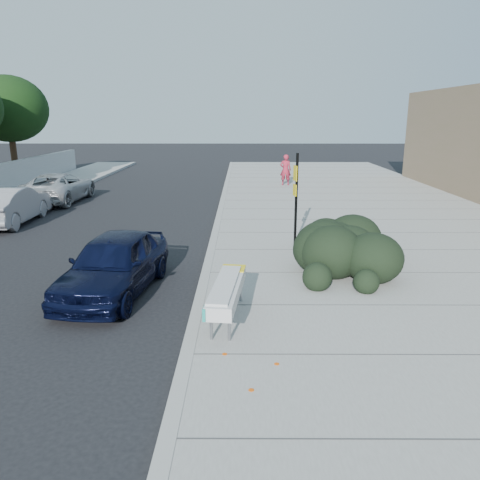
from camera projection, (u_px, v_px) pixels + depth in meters
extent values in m
plane|color=black|center=(198.00, 312.00, 9.34)|extent=(120.00, 120.00, 0.00)
cube|color=gray|center=(398.00, 243.00, 14.13)|extent=(11.20, 50.00, 0.15)
cube|color=#9E9E99|center=(213.00, 242.00, 14.15)|extent=(0.22, 50.00, 0.17)
cylinder|color=#332114|center=(15.00, 162.00, 27.45)|extent=(0.36, 0.36, 2.40)
ellipsoid|color=black|center=(8.00, 109.00, 26.69)|extent=(4.40, 4.40, 3.74)
cylinder|color=gray|center=(211.00, 327.00, 7.81)|extent=(0.05, 0.05, 0.44)
cylinder|color=gray|center=(229.00, 328.00, 7.77)|extent=(0.05, 0.05, 0.44)
cylinder|color=gray|center=(226.00, 290.00, 9.48)|extent=(0.05, 0.05, 0.44)
cylinder|color=gray|center=(241.00, 291.00, 9.45)|extent=(0.05, 0.05, 0.44)
cylinder|color=gray|center=(219.00, 298.00, 8.59)|extent=(0.22, 1.74, 0.04)
cylinder|color=gray|center=(235.00, 298.00, 8.56)|extent=(0.22, 1.74, 0.04)
cube|color=#B2B2B2|center=(227.00, 290.00, 8.54)|extent=(0.69, 2.32, 0.24)
cube|color=yellow|center=(233.00, 268.00, 9.38)|extent=(0.51, 0.50, 0.02)
cube|color=teal|center=(205.00, 313.00, 7.57)|extent=(0.08, 0.27, 0.22)
cylinder|color=black|center=(347.00, 256.00, 11.02)|extent=(0.06, 0.06, 0.87)
cylinder|color=black|center=(345.00, 250.00, 11.56)|extent=(0.06, 0.06, 0.87)
cylinder|color=black|center=(347.00, 236.00, 11.18)|extent=(0.15, 0.56, 0.06)
cube|color=black|center=(296.00, 200.00, 13.31)|extent=(0.07, 0.07, 2.65)
cube|color=yellow|center=(295.00, 173.00, 13.10)|extent=(0.08, 0.30, 0.43)
cube|color=yellow|center=(295.00, 190.00, 13.23)|extent=(0.07, 0.28, 0.33)
ellipsoid|color=black|center=(342.00, 239.00, 11.53)|extent=(2.31, 3.91, 1.39)
imported|color=black|center=(114.00, 264.00, 10.19)|extent=(2.05, 4.08, 1.33)
imported|color=#98989D|center=(10.00, 205.00, 16.87)|extent=(1.56, 4.16, 1.36)
imported|color=#ADB0B3|center=(59.00, 187.00, 21.29)|extent=(2.29, 4.75, 1.31)
imported|color=maroon|center=(285.00, 170.00, 25.33)|extent=(0.61, 0.41, 1.65)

